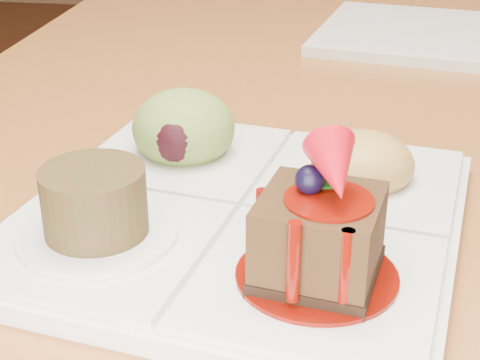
# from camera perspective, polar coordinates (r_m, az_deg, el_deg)

# --- Properties ---
(dining_table) EXTENTS (1.00, 1.80, 0.75)m
(dining_table) POSITION_cam_1_polar(r_m,az_deg,el_deg) (1.20, 13.98, 10.77)
(dining_table) COLOR brown
(dining_table) RESTS_ON ground
(sampler_plate) EXTENTS (0.31, 0.31, 0.10)m
(sampler_plate) POSITION_cam_1_polar(r_m,az_deg,el_deg) (0.47, -0.03, -1.26)
(sampler_plate) COLOR silver
(sampler_plate) RESTS_ON dining_table
(second_plate) EXTENTS (0.27, 0.27, 0.01)m
(second_plate) POSITION_cam_1_polar(r_m,az_deg,el_deg) (0.92, 13.90, 10.92)
(second_plate) COLOR silver
(second_plate) RESTS_ON dining_table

